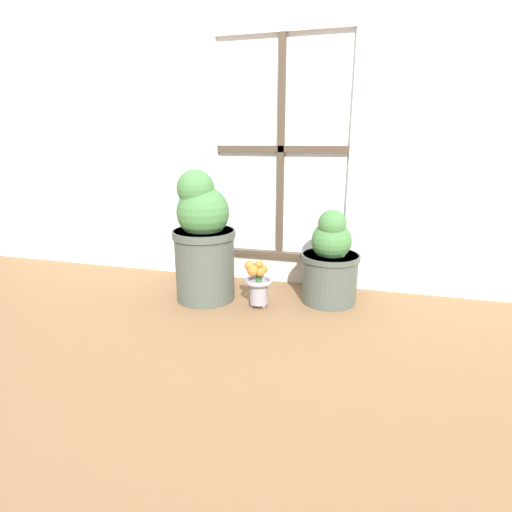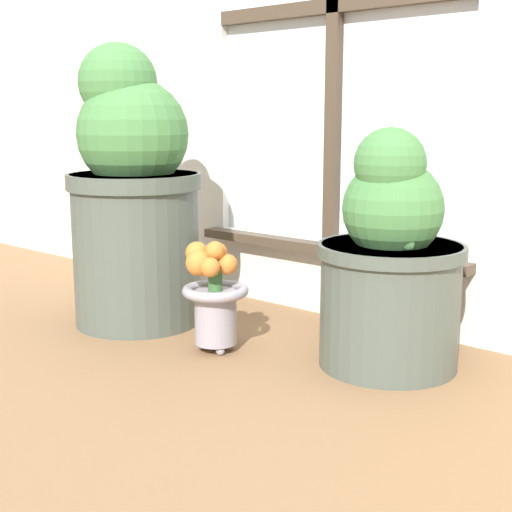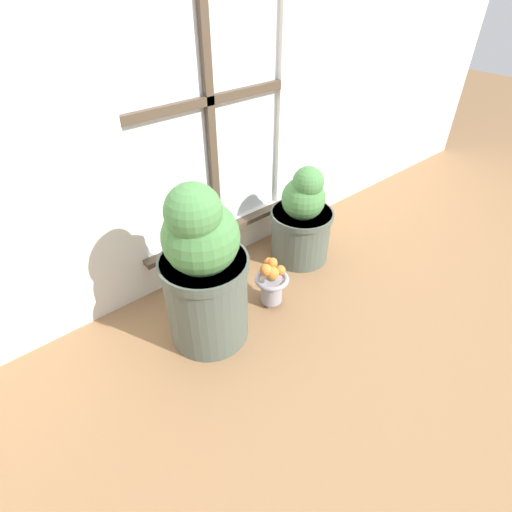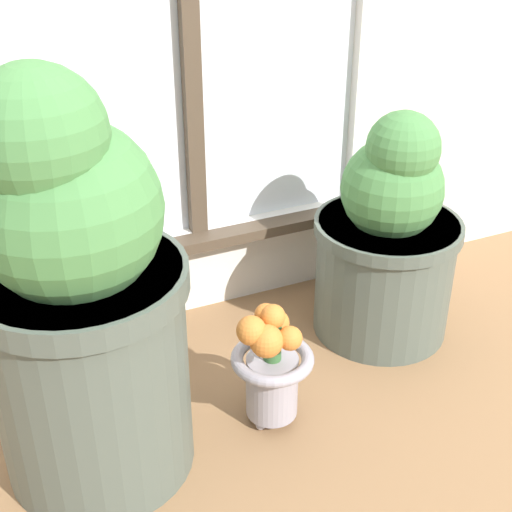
# 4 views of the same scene
# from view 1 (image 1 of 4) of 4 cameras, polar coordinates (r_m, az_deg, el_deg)

# --- Properties ---
(ground_plane) EXTENTS (10.00, 10.00, 0.00)m
(ground_plane) POSITION_cam_1_polar(r_m,az_deg,el_deg) (2.01, 0.05, -8.43)
(ground_plane) COLOR olive
(wall_with_window) EXTENTS (4.40, 0.10, 2.50)m
(wall_with_window) POSITION_cam_1_polar(r_m,az_deg,el_deg) (2.40, 3.91, 26.47)
(wall_with_window) COLOR silver
(wall_with_window) RESTS_ON ground_plane
(potted_plant_left) EXTENTS (0.34, 0.34, 0.70)m
(potted_plant_left) POSITION_cam_1_polar(r_m,az_deg,el_deg) (2.14, -7.52, 2.27)
(potted_plant_left) COLOR #4C564C
(potted_plant_left) RESTS_ON ground_plane
(potted_plant_right) EXTENTS (0.31, 0.31, 0.50)m
(potted_plant_right) POSITION_cam_1_polar(r_m,az_deg,el_deg) (2.14, 10.55, -0.98)
(potted_plant_right) COLOR #4C564C
(potted_plant_right) RESTS_ON ground_plane
(flower_vase) EXTENTS (0.15, 0.15, 0.25)m
(flower_vase) POSITION_cam_1_polar(r_m,az_deg,el_deg) (2.06, 0.29, -3.84)
(flower_vase) COLOR #99939E
(flower_vase) RESTS_ON ground_plane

